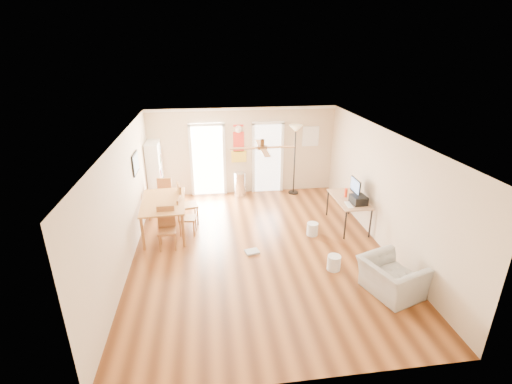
{
  "coord_description": "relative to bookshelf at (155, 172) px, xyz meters",
  "views": [
    {
      "loc": [
        -1.04,
        -7.06,
        4.27
      ],
      "look_at": [
        0.0,
        0.6,
        1.15
      ],
      "focal_mm": 25.74,
      "sensor_mm": 36.0,
      "label": 1
    }
  ],
  "objects": [
    {
      "name": "floor",
      "position": [
        2.55,
        -3.11,
        -0.89
      ],
      "size": [
        7.0,
        7.0,
        0.0
      ],
      "primitive_type": "plane",
      "color": "brown",
      "rests_on": "ground"
    },
    {
      "name": "ac_grille",
      "position": [
        4.6,
        0.36,
        0.81
      ],
      "size": [
        0.5,
        0.04,
        0.6
      ],
      "primitive_type": "cube",
      "color": "white",
      "rests_on": "wall_back"
    },
    {
      "name": "kitchen_doorway",
      "position": [
        1.5,
        0.38,
        0.16
      ],
      "size": [
        0.9,
        0.1,
        2.1
      ],
      "primitive_type": null,
      "color": "white",
      "rests_on": "wall_back"
    },
    {
      "name": "ceiling",
      "position": [
        2.55,
        -3.11,
        1.71
      ],
      "size": [
        5.5,
        7.0,
        0.0
      ],
      "primitive_type": null,
      "color": "silver",
      "rests_on": "floor"
    },
    {
      "name": "bookshelf",
      "position": [
        0.0,
        0.0,
        0.0
      ],
      "size": [
        0.52,
        0.85,
        1.77
      ],
      "primitive_type": null,
      "rotation": [
        0.0,
        0.0,
        -0.22
      ],
      "color": "white",
      "rests_on": "floor"
    },
    {
      "name": "wastebasket_b",
      "position": [
        3.94,
        -4.09,
        -0.73
      ],
      "size": [
        0.32,
        0.32,
        0.31
      ],
      "primitive_type": "cylinder",
      "rotation": [
        0.0,
        0.0,
        -0.19
      ],
      "color": "silver",
      "rests_on": "floor"
    },
    {
      "name": "wall_front",
      "position": [
        2.55,
        -6.61,
        0.41
      ],
      "size": [
        5.5,
        0.04,
        2.6
      ],
      "primitive_type": null,
      "color": "beige",
      "rests_on": "floor"
    },
    {
      "name": "dining_chair_right_b",
      "position": [
        0.95,
        -2.12,
        -0.42
      ],
      "size": [
        0.43,
        0.43,
        0.93
      ],
      "primitive_type": null,
      "rotation": [
        0.0,
        0.0,
        1.45
      ],
      "color": "olive",
      "rests_on": "floor"
    },
    {
      "name": "wastebasket_a",
      "position": [
        3.91,
        -2.61,
        -0.73
      ],
      "size": [
        0.29,
        0.29,
        0.31
      ],
      "primitive_type": "cylinder",
      "rotation": [
        0.0,
        0.0,
        -0.09
      ],
      "color": "silver",
      "rests_on": "floor"
    },
    {
      "name": "wall_left",
      "position": [
        -0.2,
        -3.11,
        0.41
      ],
      "size": [
        0.04,
        7.0,
        2.6
      ],
      "primitive_type": null,
      "color": "beige",
      "rests_on": "floor"
    },
    {
      "name": "imac",
      "position": [
        5.02,
        -2.28,
        0.12
      ],
      "size": [
        0.2,
        0.56,
        0.52
      ],
      "primitive_type": null,
      "rotation": [
        0.0,
        0.0,
        0.22
      ],
      "color": "black",
      "rests_on": "computer_desk"
    },
    {
      "name": "computer_desk",
      "position": [
        4.91,
        -2.24,
        -0.51
      ],
      "size": [
        0.7,
        1.39,
        0.74
      ],
      "primitive_type": null,
      "color": "tan",
      "rests_on": "floor"
    },
    {
      "name": "orange_bottle",
      "position": [
        4.85,
        -2.14,
        -0.03
      ],
      "size": [
        0.09,
        0.09,
        0.22
      ],
      "primitive_type": "cylinder",
      "rotation": [
        0.0,
        0.0,
        -0.25
      ],
      "color": "#FA3916",
      "rests_on": "computer_desk"
    },
    {
      "name": "dining_table",
      "position": [
        0.4,
        -1.99,
        -0.47
      ],
      "size": [
        1.08,
        1.71,
        0.83
      ],
      "primitive_type": null,
      "rotation": [
        0.0,
        0.0,
        0.05
      ],
      "color": "#A87336",
      "rests_on": "floor"
    },
    {
      "name": "dining_chair_right_a",
      "position": [
        0.95,
        -1.5,
        -0.36
      ],
      "size": [
        0.51,
        0.51,
        1.05
      ],
      "primitive_type": null,
      "rotation": [
        0.0,
        0.0,
        1.78
      ],
      "color": "#A16B34",
      "rests_on": "floor"
    },
    {
      "name": "dining_chair_far",
      "position": [
        0.32,
        -0.51,
        -0.42
      ],
      "size": [
        0.41,
        0.41,
        0.93
      ],
      "primitive_type": null,
      "rotation": [
        0.0,
        0.0,
        3.06
      ],
      "color": "#9E6233",
      "rests_on": "floor"
    },
    {
      "name": "dining_chair_near",
      "position": [
        0.52,
        -2.75,
        -0.41
      ],
      "size": [
        0.41,
        0.41,
        0.95
      ],
      "primitive_type": null,
      "rotation": [
        0.0,
        0.0,
        0.04
      ],
      "color": "#935B2F",
      "rests_on": "floor"
    },
    {
      "name": "torchiere_lamp",
      "position": [
        4.07,
        0.08,
        0.17
      ],
      "size": [
        0.45,
        0.45,
        2.11
      ],
      "primitive_type": null,
      "rotation": [
        0.0,
        0.0,
        -0.14
      ],
      "color": "black",
      "rests_on": "floor"
    },
    {
      "name": "printer",
      "position": [
        5.0,
        -2.57,
        -0.04
      ],
      "size": [
        0.35,
        0.41,
        0.2
      ],
      "primitive_type": "cube",
      "rotation": [
        0.0,
        0.0,
        0.07
      ],
      "color": "black",
      "rests_on": "computer_desk"
    },
    {
      "name": "bathroom_doorway",
      "position": [
        3.3,
        0.38,
        0.16
      ],
      "size": [
        0.8,
        0.1,
        2.1
      ],
      "primitive_type": null,
      "color": "white",
      "rests_on": "wall_back"
    },
    {
      "name": "floor_cloth",
      "position": [
        2.37,
        -3.22,
        -0.86
      ],
      "size": [
        0.34,
        0.29,
        0.04
      ],
      "primitive_type": "cube",
      "rotation": [
        0.0,
        0.0,
        0.21
      ],
      "color": "#9D9D98",
      "rests_on": "floor"
    },
    {
      "name": "trash_can",
      "position": [
        2.42,
        0.08,
        -0.52
      ],
      "size": [
        0.36,
        0.36,
        0.74
      ],
      "primitive_type": "cylinder",
      "rotation": [
        0.0,
        0.0,
        0.05
      ],
      "color": "silver",
      "rests_on": "floor"
    },
    {
      "name": "wall_right",
      "position": [
        5.3,
        -3.11,
        0.41
      ],
      "size": [
        0.04,
        7.0,
        2.6
      ],
      "primitive_type": null,
      "color": "beige",
      "rests_on": "floor"
    },
    {
      "name": "framed_poster",
      "position": [
        -0.17,
        -1.71,
        0.81
      ],
      "size": [
        0.04,
        0.66,
        0.48
      ],
      "primitive_type": "cube",
      "color": "black",
      "rests_on": "wall_left"
    },
    {
      "name": "crown_molding",
      "position": [
        2.55,
        -3.11,
        1.67
      ],
      "size": [
        5.5,
        7.0,
        0.08
      ],
      "primitive_type": null,
      "color": "white",
      "rests_on": "wall_back"
    },
    {
      "name": "wall_decal",
      "position": [
        2.43,
        0.37,
        0.66
      ],
      "size": [
        0.46,
        0.03,
        1.1
      ],
      "primitive_type": "cube",
      "color": "red",
      "rests_on": "wall_back"
    },
    {
      "name": "wall_back",
      "position": [
        2.55,
        0.39,
        0.41
      ],
      "size": [
        5.5,
        0.04,
        2.6
      ],
      "primitive_type": null,
      "color": "beige",
      "rests_on": "floor"
    },
    {
      "name": "ceiling_fan",
      "position": [
        2.55,
        -3.41,
        1.54
      ],
      "size": [
        1.24,
        1.24,
        0.2
      ],
      "primitive_type": null,
      "color": "#593819",
      "rests_on": "ceiling"
    },
    {
      "name": "armchair",
      "position": [
        4.7,
        -4.96,
        -0.56
      ],
      "size": [
        1.17,
        1.25,
        0.66
      ],
      "primitive_type": "imported",
      "rotation": [
        0.0,
        0.0,
        1.9
      ],
      "color": "#A8A9A3",
      "rests_on": "floor"
    },
    {
      "name": "keyboard",
      "position": [
        4.75,
        -2.63,
        -0.13
      ],
      "size": [
        0.15,
        0.38,
        0.01
      ],
      "primitive_type": "cube",
      "rotation": [
        0.0,
        0.0,
        -0.09
      ],
      "color": "white",
      "rests_on": "computer_desk"
    }
  ]
}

